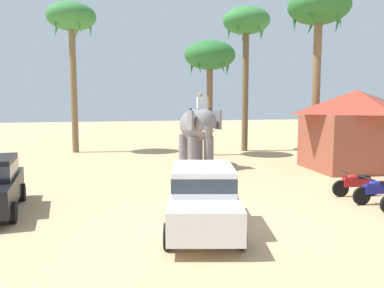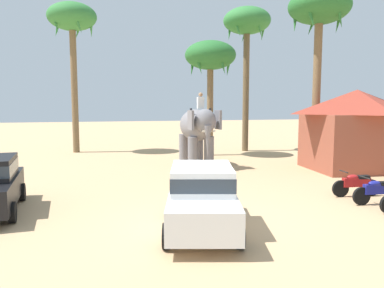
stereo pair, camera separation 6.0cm
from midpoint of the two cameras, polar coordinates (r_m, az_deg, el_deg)
ground_plane at (r=10.73m, az=2.69°, el=-11.93°), size 120.00×120.00×0.00m
car_sedan_foreground at (r=10.00m, az=1.47°, el=-7.76°), size 2.61×4.38×1.70m
elephant_with_mahout at (r=20.19m, az=0.66°, el=2.38°), size 1.72×3.90×3.88m
motorcycle_fourth_in_row at (r=13.98m, az=26.20°, el=-6.31°), size 1.80×0.55×0.94m
motorcycle_far_in_row at (r=14.82m, az=23.45°, el=-5.50°), size 1.80×0.55×0.94m
palm_tree_behind_elephant at (r=21.69m, az=18.53°, el=18.29°), size 3.20×3.20×9.21m
palm_tree_near_hut at (r=27.21m, az=-17.81°, el=17.11°), size 3.20×3.20×9.89m
palm_tree_left_of_road at (r=24.26m, az=2.65°, el=12.83°), size 3.20×3.20×7.22m
palm_tree_far_back at (r=27.04m, az=8.14°, el=17.21°), size 3.20×3.20×9.79m
roadside_hut at (r=20.55m, az=23.37°, el=2.31°), size 5.29×4.55×4.00m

